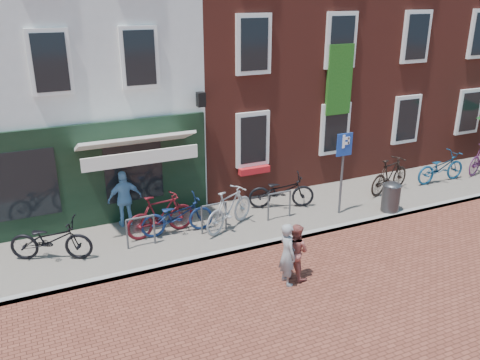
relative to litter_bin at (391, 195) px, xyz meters
name	(u,v)px	position (x,y,z in m)	size (l,w,h in m)	color
ground	(284,243)	(-3.75, -0.30, -0.60)	(80.00, 80.00, 0.00)	brown
sidewalk	(289,213)	(-2.75, 1.20, -0.55)	(24.00, 3.00, 0.10)	slate
building_stucco	(38,50)	(-8.75, 6.70, 3.90)	(8.00, 8.00, 9.00)	silver
building_brick_mid	(242,27)	(-1.75, 6.70, 4.40)	(6.00, 8.00, 10.00)	maroon
building_brick_right	(374,23)	(4.25, 6.70, 4.40)	(6.00, 8.00, 10.00)	maroon
litter_bin	(391,195)	(0.00, 0.00, 0.00)	(0.53, 0.53, 0.97)	#3A3A3D
parking_sign	(343,159)	(-1.46, 0.49, 1.17)	(0.50, 0.08, 2.43)	#4C4C4F
woman	(287,254)	(-4.66, -2.02, 0.14)	(0.54, 0.35, 1.48)	gray
boy	(295,251)	(-4.37, -1.87, 0.07)	(0.65, 0.51, 1.34)	#9C4F47
cafe_person	(125,199)	(-7.32, 2.30, 0.29)	(0.93, 0.39, 1.59)	#77AFDD
bicycle_0	(51,240)	(-9.37, 1.17, 0.02)	(0.69, 1.98, 1.04)	black
bicycle_1	(161,215)	(-6.60, 1.33, 0.07)	(0.54, 1.92, 1.15)	#551016
bicycle_2	(177,215)	(-6.18, 1.23, 0.02)	(0.69, 1.98, 1.04)	#11234D
bicycle_3	(229,209)	(-4.79, 0.93, 0.07)	(0.54, 1.92, 1.15)	#969799
bicycle_4	(281,191)	(-2.80, 1.59, 0.02)	(0.69, 1.98, 1.04)	black
bicycle_5	(390,175)	(0.95, 1.20, 0.07)	(0.54, 1.92, 1.15)	black
bicycle_6	(441,167)	(3.17, 1.21, 0.02)	(0.69, 1.98, 1.04)	navy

